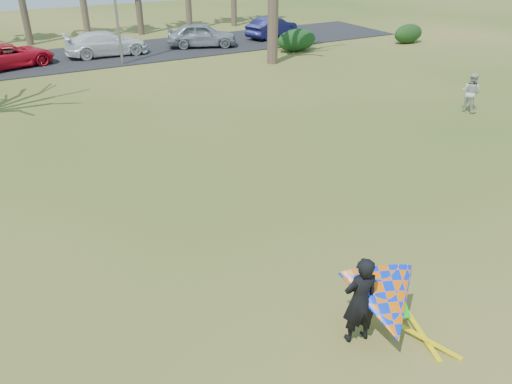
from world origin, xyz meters
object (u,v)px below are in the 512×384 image
car_2 (10,55)px  pedestrian_a (471,92)px  car_4 (202,35)px  car_3 (107,43)px  car_5 (272,27)px  kite_flyer (383,304)px

car_2 → pedestrian_a: bearing=-153.3°
car_4 → pedestrian_a: 18.82m
car_3 → car_4: (6.32, -0.44, 0.05)m
car_5 → car_3: bearing=71.0°
car_2 → kite_flyer: kite_flyer is taller
car_5 → kite_flyer: 30.91m
car_2 → kite_flyer: 27.27m
car_2 → kite_flyer: (3.94, -26.98, 0.13)m
car_4 → car_5: size_ratio=1.07×
car_2 → car_5: 17.87m
car_3 → kite_flyer: 27.45m
car_2 → car_5: bearing=-103.9°
car_4 → kite_flyer: 28.12m
car_3 → kite_flyer: bearing=178.8°
car_3 → pedestrian_a: bearing=-146.9°
car_2 → car_5: size_ratio=1.11×
car_3 → pedestrian_a: pedestrian_a is taller
car_2 → car_4: car_4 is taller
kite_flyer → pedestrian_a: bearing=34.3°
car_3 → car_4: bearing=-91.7°
car_3 → car_5: size_ratio=1.17×
car_3 → pedestrian_a: size_ratio=2.98×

